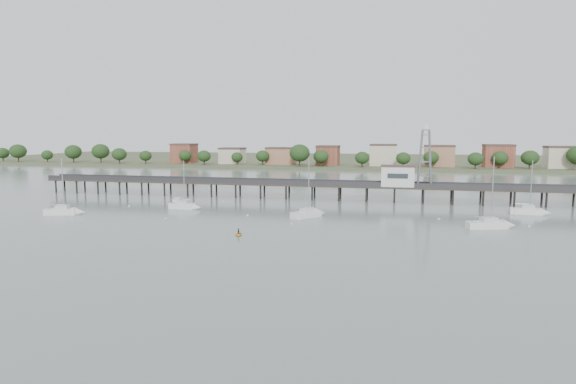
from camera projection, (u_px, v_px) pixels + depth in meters
name	position (u px, v px, depth m)	size (l,w,h in m)	color
ground_plane	(219.00, 253.00, 69.28)	(500.00, 500.00, 0.00)	slate
pier	(300.00, 185.00, 126.93)	(150.00, 5.00, 5.50)	#2D2823
pier_building	(398.00, 176.00, 121.10)	(8.40, 5.40, 5.30)	silver
lattice_tower	(425.00, 158.00, 119.15)	(3.20, 3.20, 15.50)	slate
sailboat_b	(187.00, 206.00, 110.16)	(7.01, 2.13, 11.66)	white
sailboat_e	(533.00, 212.00, 102.70)	(7.47, 2.74, 12.17)	white
sailboat_d	(496.00, 225.00, 87.78)	(8.74, 4.96, 13.86)	white
sailboat_c	(312.00, 214.00, 99.93)	(6.83, 7.59, 13.13)	white
sailboat_a	(68.00, 212.00, 102.63)	(7.93, 4.44, 12.64)	white
white_tender	(181.00, 201.00, 119.95)	(4.34, 2.87, 1.56)	white
yellow_dinghy	(239.00, 235.00, 81.65)	(1.66, 0.48, 2.33)	yellow
dinghy_occupant	(239.00, 235.00, 81.65)	(0.37, 1.00, 0.24)	black
mooring_buoys	(280.00, 215.00, 101.83)	(86.83, 26.55, 0.39)	beige
far_shore	(357.00, 160.00, 301.07)	(500.00, 170.00, 10.40)	#475133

